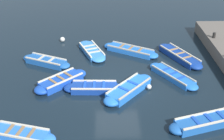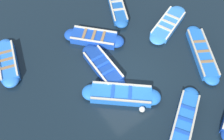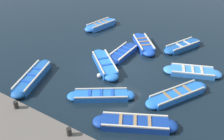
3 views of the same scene
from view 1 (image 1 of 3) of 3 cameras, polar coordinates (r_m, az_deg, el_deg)
name	(u,v)px [view 1 (image 1 of 3)]	position (r m, az deg, el deg)	size (l,w,h in m)	color
ground_plane	(118,86)	(16.57, 1.05, -2.97)	(120.00, 120.00, 0.00)	black
boat_drifting	(173,76)	(17.54, 11.06, -1.05)	(2.51, 3.31, 0.35)	blue
boat_broadside	(46,62)	(19.07, -11.94, 1.52)	(3.19, 2.01, 0.41)	#1E59AD
boat_far_corner	(179,56)	(19.79, 12.23, 2.54)	(2.42, 3.77, 0.41)	navy
boat_outer_left	(21,135)	(13.63, -16.36, -11.34)	(3.16, 1.56, 0.44)	blue
boat_end_of_row	(92,51)	(20.12, -3.74, 3.51)	(2.02, 3.42, 0.35)	#3884E0
boat_stern_in	(61,81)	(16.82, -9.29, -2.05)	(2.91, 2.78, 0.46)	#1947B7
boat_centre	(129,89)	(15.94, 3.07, -3.55)	(2.94, 3.22, 0.46)	blue
boat_bow_out	(130,50)	(20.14, 3.39, 3.60)	(3.65, 2.55, 0.38)	blue
boat_alongside	(94,88)	(16.13, -3.27, -3.29)	(3.19, 0.98, 0.39)	navy
boat_mid_row	(208,122)	(14.41, 17.19, -9.02)	(3.81, 1.80, 0.44)	#1E59AD
bollard_south	(214,35)	(21.36, 18.17, 6.06)	(0.20, 0.20, 0.35)	black
buoy_orange_near	(62,39)	(22.00, -9.05, 5.55)	(0.34, 0.34, 0.34)	silver
buoy_yellow_far	(149,87)	(16.37, 6.78, -3.07)	(0.27, 0.27, 0.27)	silver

